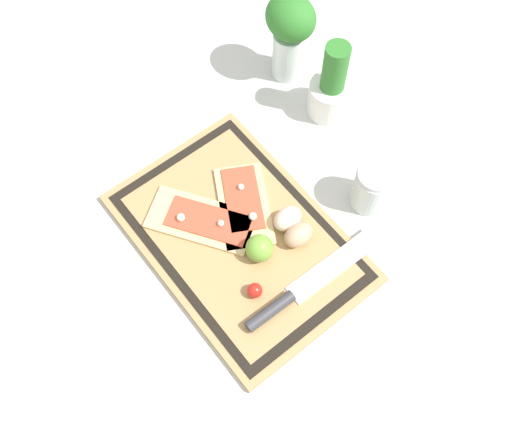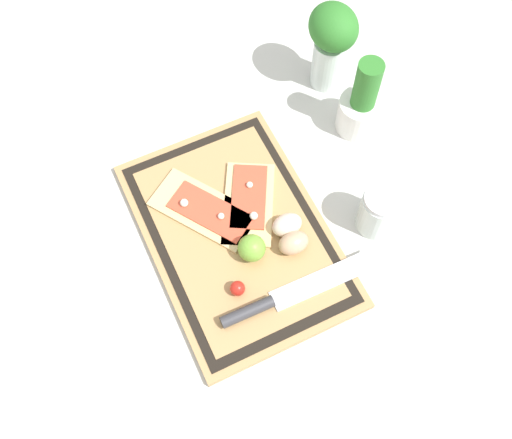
{
  "view_description": "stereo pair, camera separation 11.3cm",
  "coord_description": "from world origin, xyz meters",
  "px_view_note": "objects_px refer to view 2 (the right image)",
  "views": [
    {
      "loc": [
        0.4,
        -0.27,
        1.05
      ],
      "look_at": [
        0.0,
        0.04,
        0.03
      ],
      "focal_mm": 42.0,
      "sensor_mm": 36.0,
      "label": 1
    },
    {
      "loc": [
        0.46,
        -0.18,
        1.05
      ],
      "look_at": [
        0.0,
        0.04,
        0.03
      ],
      "focal_mm": 42.0,
      "sensor_mm": 36.0,
      "label": 2
    }
  ],
  "objects_px": {
    "knife": "(274,301)",
    "egg_pink": "(287,225)",
    "sauce_jar": "(379,213)",
    "herb_glass": "(331,41)",
    "herb_pot": "(361,106)",
    "lime": "(252,248)",
    "egg_brown": "(294,243)",
    "pizza_slice_far": "(249,202)",
    "pizza_slice_near": "(205,210)",
    "cherry_tomato_red": "(238,288)"
  },
  "relations": [
    {
      "from": "knife",
      "to": "herb_glass",
      "type": "xyz_separation_m",
      "value": [
        -0.42,
        0.33,
        0.1
      ]
    },
    {
      "from": "knife",
      "to": "herb_pot",
      "type": "xyz_separation_m",
      "value": [
        -0.28,
        0.34,
        0.04
      ]
    },
    {
      "from": "herb_pot",
      "to": "lime",
      "type": "bearing_deg",
      "value": -61.66
    },
    {
      "from": "herb_glass",
      "to": "herb_pot",
      "type": "bearing_deg",
      "value": 1.3
    },
    {
      "from": "herb_pot",
      "to": "herb_glass",
      "type": "xyz_separation_m",
      "value": [
        -0.13,
        -0.0,
        0.06
      ]
    },
    {
      "from": "herb_glass",
      "to": "pizza_slice_near",
      "type": "bearing_deg",
      "value": -62.63
    },
    {
      "from": "pizza_slice_far",
      "to": "lime",
      "type": "relative_size",
      "value": 3.93
    },
    {
      "from": "herb_pot",
      "to": "egg_brown",
      "type": "bearing_deg",
      "value": -51.93
    },
    {
      "from": "pizza_slice_near",
      "to": "pizza_slice_far",
      "type": "distance_m",
      "value": 0.09
    },
    {
      "from": "herb_glass",
      "to": "egg_pink",
      "type": "bearing_deg",
      "value": -39.81
    },
    {
      "from": "knife",
      "to": "cherry_tomato_red",
      "type": "relative_size",
      "value": 11.0
    },
    {
      "from": "pizza_slice_far",
      "to": "sauce_jar",
      "type": "xyz_separation_m",
      "value": [
        0.14,
        0.21,
        0.02
      ]
    },
    {
      "from": "egg_pink",
      "to": "herb_glass",
      "type": "xyz_separation_m",
      "value": [
        -0.3,
        0.25,
        0.09
      ]
    },
    {
      "from": "egg_pink",
      "to": "herb_pot",
      "type": "relative_size",
      "value": 0.31
    },
    {
      "from": "pizza_slice_near",
      "to": "cherry_tomato_red",
      "type": "distance_m",
      "value": 0.18
    },
    {
      "from": "sauce_jar",
      "to": "herb_pot",
      "type": "bearing_deg",
      "value": 158.71
    },
    {
      "from": "knife",
      "to": "cherry_tomato_red",
      "type": "height_order",
      "value": "cherry_tomato_red"
    },
    {
      "from": "egg_brown",
      "to": "herb_pot",
      "type": "xyz_separation_m",
      "value": [
        -0.2,
        0.26,
        0.03
      ]
    },
    {
      "from": "knife",
      "to": "herb_pot",
      "type": "relative_size",
      "value": 1.63
    },
    {
      "from": "pizza_slice_far",
      "to": "egg_brown",
      "type": "xyz_separation_m",
      "value": [
        0.12,
        0.03,
        0.02
      ]
    },
    {
      "from": "cherry_tomato_red",
      "to": "herb_pot",
      "type": "height_order",
      "value": "herb_pot"
    },
    {
      "from": "egg_brown",
      "to": "cherry_tomato_red",
      "type": "xyz_separation_m",
      "value": [
        0.03,
        -0.13,
        -0.01
      ]
    },
    {
      "from": "egg_pink",
      "to": "pizza_slice_near",
      "type": "bearing_deg",
      "value": -130.05
    },
    {
      "from": "knife",
      "to": "lime",
      "type": "bearing_deg",
      "value": 177.18
    },
    {
      "from": "cherry_tomato_red",
      "to": "herb_glass",
      "type": "relative_size",
      "value": 0.13
    },
    {
      "from": "sauce_jar",
      "to": "lime",
      "type": "bearing_deg",
      "value": -98.68
    },
    {
      "from": "egg_brown",
      "to": "sauce_jar",
      "type": "distance_m",
      "value": 0.17
    },
    {
      "from": "lime",
      "to": "sauce_jar",
      "type": "distance_m",
      "value": 0.25
    },
    {
      "from": "knife",
      "to": "egg_pink",
      "type": "bearing_deg",
      "value": 144.09
    },
    {
      "from": "pizza_slice_near",
      "to": "egg_pink",
      "type": "relative_size",
      "value": 3.76
    },
    {
      "from": "pizza_slice_far",
      "to": "sauce_jar",
      "type": "distance_m",
      "value": 0.25
    },
    {
      "from": "pizza_slice_far",
      "to": "herb_glass",
      "type": "distance_m",
      "value": 0.37
    },
    {
      "from": "cherry_tomato_red",
      "to": "sauce_jar",
      "type": "bearing_deg",
      "value": 93.37
    },
    {
      "from": "lime",
      "to": "herb_glass",
      "type": "distance_m",
      "value": 0.46
    },
    {
      "from": "lime",
      "to": "pizza_slice_far",
      "type": "bearing_deg",
      "value": 157.69
    },
    {
      "from": "pizza_slice_near",
      "to": "lime",
      "type": "bearing_deg",
      "value": 19.76
    },
    {
      "from": "egg_pink",
      "to": "pizza_slice_far",
      "type": "bearing_deg",
      "value": -153.91
    },
    {
      "from": "egg_brown",
      "to": "sauce_jar",
      "type": "height_order",
      "value": "sauce_jar"
    },
    {
      "from": "sauce_jar",
      "to": "herb_glass",
      "type": "height_order",
      "value": "herb_glass"
    },
    {
      "from": "pizza_slice_far",
      "to": "sauce_jar",
      "type": "bearing_deg",
      "value": 56.56
    },
    {
      "from": "pizza_slice_near",
      "to": "lime",
      "type": "xyz_separation_m",
      "value": [
        0.12,
        0.04,
        0.02
      ]
    },
    {
      "from": "egg_pink",
      "to": "egg_brown",
      "type": "bearing_deg",
      "value": -8.69
    },
    {
      "from": "pizza_slice_far",
      "to": "egg_brown",
      "type": "height_order",
      "value": "egg_brown"
    },
    {
      "from": "egg_brown",
      "to": "herb_glass",
      "type": "xyz_separation_m",
      "value": [
        -0.34,
        0.25,
        0.09
      ]
    },
    {
      "from": "pizza_slice_far",
      "to": "knife",
      "type": "bearing_deg",
      "value": -12.75
    },
    {
      "from": "pizza_slice_far",
      "to": "pizza_slice_near",
      "type": "bearing_deg",
      "value": -104.59
    },
    {
      "from": "knife",
      "to": "lime",
      "type": "relative_size",
      "value": 5.89
    },
    {
      "from": "lime",
      "to": "herb_pot",
      "type": "distance_m",
      "value": 0.38
    },
    {
      "from": "egg_brown",
      "to": "lime",
      "type": "bearing_deg",
      "value": -106.32
    },
    {
      "from": "pizza_slice_far",
      "to": "herb_pot",
      "type": "relative_size",
      "value": 1.08
    }
  ]
}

